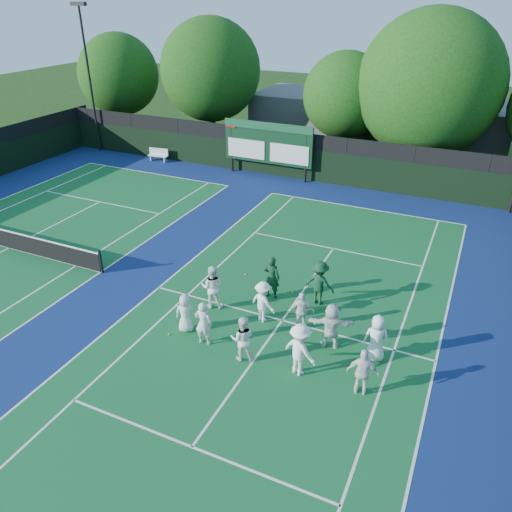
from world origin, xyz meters
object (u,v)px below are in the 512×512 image
at_px(bench, 158,154).
at_px(coach_left, 272,277).
at_px(scoreboard, 268,143).
at_px(tennis_net, 7,239).

bearing_deg(bench, coach_left, -42.15).
distance_m(scoreboard, coach_left, 14.59).
distance_m(tennis_net, coach_left, 13.06).
distance_m(scoreboard, tennis_net, 16.26).
bearing_deg(scoreboard, tennis_net, -115.60).
bearing_deg(coach_left, bench, -45.08).
bearing_deg(coach_left, tennis_net, 3.00).
bearing_deg(tennis_net, coach_left, 5.92).
bearing_deg(tennis_net, bench, 95.57).
xyz_separation_m(scoreboard, tennis_net, (-6.99, -14.59, -1.70)).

